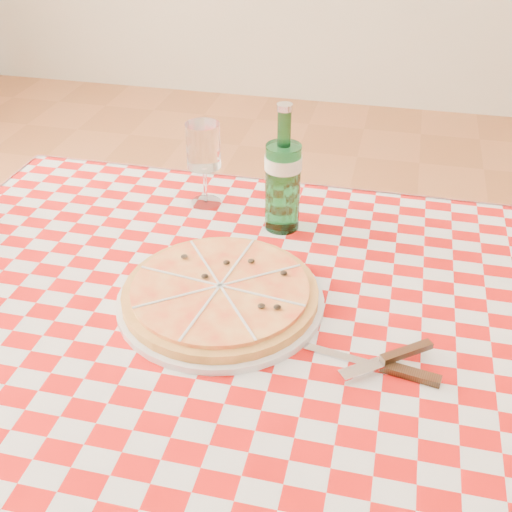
{
  "coord_description": "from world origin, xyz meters",
  "views": [
    {
      "loc": [
        0.18,
        -0.8,
        1.42
      ],
      "look_at": [
        -0.02,
        0.06,
        0.82
      ],
      "focal_mm": 45.0,
      "sensor_mm": 36.0,
      "label": 1
    }
  ],
  "objects_px": {
    "dining_table": "(259,353)",
    "wine_glass": "(204,165)",
    "pizza_plate": "(220,292)",
    "water_bottle": "(283,169)"
  },
  "relations": [
    {
      "from": "dining_table",
      "to": "pizza_plate",
      "type": "relative_size",
      "value": 3.51
    },
    {
      "from": "pizza_plate",
      "to": "water_bottle",
      "type": "bearing_deg",
      "value": 79.11
    },
    {
      "from": "dining_table",
      "to": "water_bottle",
      "type": "bearing_deg",
      "value": 93.31
    },
    {
      "from": "water_bottle",
      "to": "wine_glass",
      "type": "bearing_deg",
      "value": 162.15
    },
    {
      "from": "dining_table",
      "to": "wine_glass",
      "type": "height_order",
      "value": "wine_glass"
    },
    {
      "from": "dining_table",
      "to": "water_bottle",
      "type": "distance_m",
      "value": 0.34
    },
    {
      "from": "dining_table",
      "to": "pizza_plate",
      "type": "height_order",
      "value": "pizza_plate"
    },
    {
      "from": "water_bottle",
      "to": "dining_table",
      "type": "bearing_deg",
      "value": -86.69
    },
    {
      "from": "pizza_plate",
      "to": "dining_table",
      "type": "bearing_deg",
      "value": 1.86
    },
    {
      "from": "dining_table",
      "to": "wine_glass",
      "type": "relative_size",
      "value": 6.82
    }
  ]
}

